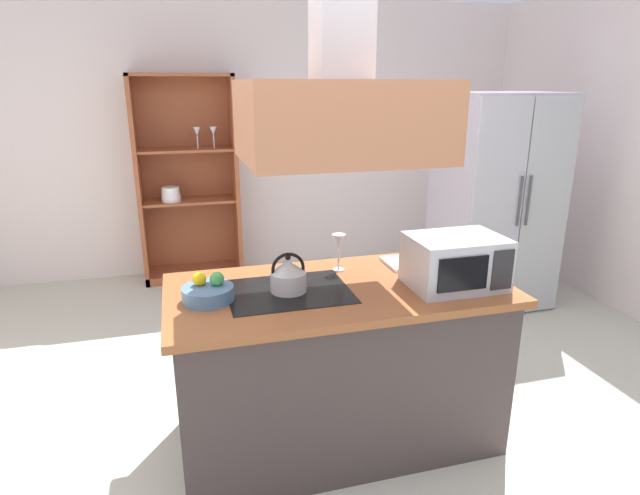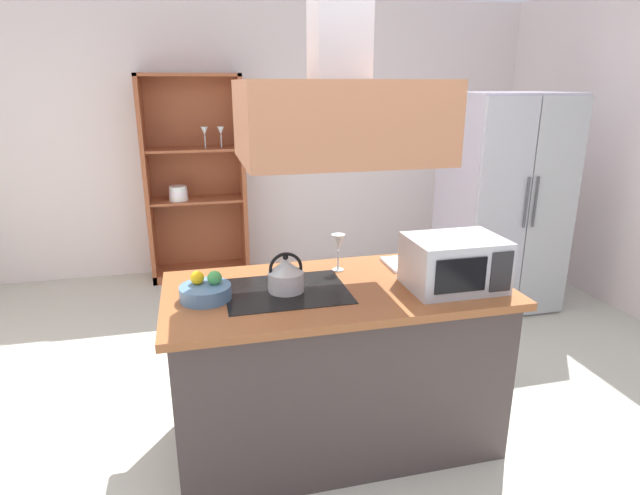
% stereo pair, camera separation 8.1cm
% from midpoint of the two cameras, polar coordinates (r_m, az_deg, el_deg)
% --- Properties ---
extents(ground_plane, '(7.80, 7.80, 0.00)m').
position_cam_midpoint_polar(ground_plane, '(3.13, -0.84, -19.43)').
color(ground_plane, beige).
extents(wall_back, '(6.00, 0.12, 2.70)m').
position_cam_midpoint_polar(wall_back, '(5.49, -9.03, 11.74)').
color(wall_back, silver).
rests_on(wall_back, ground).
extents(kitchen_island, '(1.72, 0.86, 0.90)m').
position_cam_midpoint_polar(kitchen_island, '(2.85, 1.08, -12.65)').
color(kitchen_island, '#403634').
rests_on(kitchen_island, ground).
extents(range_hood, '(0.90, 0.70, 1.16)m').
position_cam_midpoint_polar(range_hood, '(2.46, 1.27, 15.98)').
color(range_hood, '#BA764F').
extents(refrigerator, '(0.90, 0.77, 1.82)m').
position_cam_midpoint_polar(refrigerator, '(4.73, 18.10, 4.77)').
color(refrigerator, '#B6B0C2').
rests_on(refrigerator, ground).
extents(dish_cabinet, '(0.95, 0.40, 1.97)m').
position_cam_midpoint_polar(dish_cabinet, '(5.30, -14.63, 6.06)').
color(dish_cabinet, '#984E2E').
rests_on(dish_cabinet, ground).
extents(kettle, '(0.18, 0.18, 0.20)m').
position_cam_midpoint_polar(kettle, '(2.56, -4.40, -3.07)').
color(kettle, beige).
rests_on(kettle, kitchen_island).
extents(cutting_board, '(0.34, 0.24, 0.02)m').
position_cam_midpoint_polar(cutting_board, '(3.02, 9.56, -1.56)').
color(cutting_board, white).
rests_on(cutting_board, kitchen_island).
extents(microwave, '(0.46, 0.35, 0.26)m').
position_cam_midpoint_polar(microwave, '(2.69, 13.73, -1.51)').
color(microwave, '#B7BABF').
rests_on(microwave, kitchen_island).
extents(wine_glass_on_counter, '(0.08, 0.08, 0.21)m').
position_cam_midpoint_polar(wine_glass_on_counter, '(2.83, 1.24, 0.40)').
color(wine_glass_on_counter, silver).
rests_on(wine_glass_on_counter, kitchen_island).
extents(fruit_bowl, '(0.24, 0.24, 0.13)m').
position_cam_midpoint_polar(fruit_bowl, '(2.53, -13.04, -4.76)').
color(fruit_bowl, '#4C7299').
rests_on(fruit_bowl, kitchen_island).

